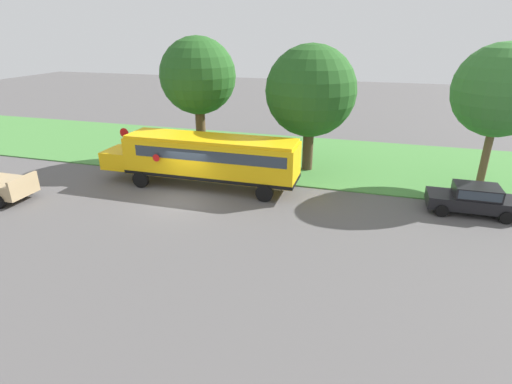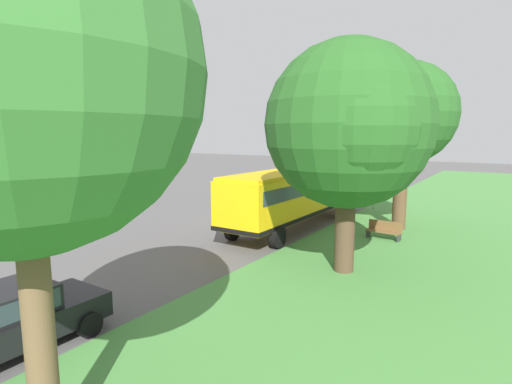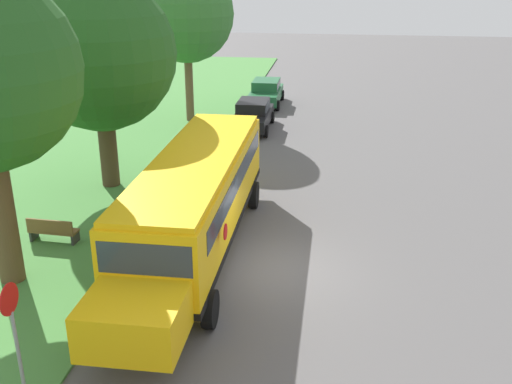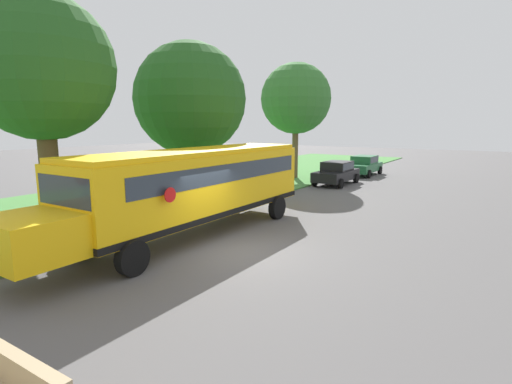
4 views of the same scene
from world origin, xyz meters
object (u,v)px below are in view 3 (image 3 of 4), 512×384
object	(u,v)px
car_green_middle	(266,91)
stop_sign	(14,327)
school_bus	(195,197)
car_black_nearest	(253,113)
oak_tree_far_end	(187,16)
park_bench	(53,231)
oak_tree_roadside_mid	(97,54)

from	to	relation	value
car_green_middle	stop_sign	size ratio (longest dim) A/B	1.61
school_bus	car_black_nearest	size ratio (longest dim) A/B	2.82
school_bus	oak_tree_far_end	world-z (taller)	oak_tree_far_end
school_bus	stop_sign	xyz separation A→B (m)	(-2.14, -7.03, -0.19)
car_black_nearest	park_bench	bearing A→B (deg)	-106.71
school_bus	stop_sign	distance (m)	7.35
car_black_nearest	oak_tree_roadside_mid	bearing A→B (deg)	-116.62
car_black_nearest	car_green_middle	bearing A→B (deg)	90.00
car_black_nearest	car_green_middle	distance (m)	5.91
oak_tree_roadside_mid	stop_sign	distance (m)	13.40
oak_tree_roadside_mid	oak_tree_far_end	world-z (taller)	oak_tree_far_end
oak_tree_roadside_mid	oak_tree_far_end	distance (m)	10.55
school_bus	park_bench	world-z (taller)	school_bus
car_black_nearest	oak_tree_roadside_mid	world-z (taller)	oak_tree_roadside_mid
car_green_middle	park_bench	size ratio (longest dim) A/B	2.71
school_bus	oak_tree_far_end	size ratio (longest dim) A/B	1.46
oak_tree_roadside_mid	park_bench	size ratio (longest dim) A/B	5.11
park_bench	car_green_middle	bearing A→B (deg)	77.87
oak_tree_roadside_mid	stop_sign	bearing A→B (deg)	-77.12
stop_sign	park_bench	xyz separation A→B (m)	(-2.67, 7.03, -1.26)
park_bench	school_bus	bearing A→B (deg)	0.01
oak_tree_far_end	stop_sign	bearing A→B (deg)	-85.19
oak_tree_roadside_mid	park_bench	bearing A→B (deg)	-87.86
school_bus	oak_tree_far_end	distance (m)	17.02
school_bus	park_bench	distance (m)	5.02
car_green_middle	oak_tree_roadside_mid	size ratio (longest dim) A/B	0.53
car_black_nearest	stop_sign	bearing A→B (deg)	-94.70
school_bus	park_bench	size ratio (longest dim) A/B	7.64
school_bus	car_green_middle	bearing A→B (deg)	90.93
car_black_nearest	oak_tree_far_end	distance (m)	6.33
oak_tree_roadside_mid	oak_tree_far_end	size ratio (longest dim) A/B	0.98
school_bus	stop_sign	bearing A→B (deg)	-106.93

